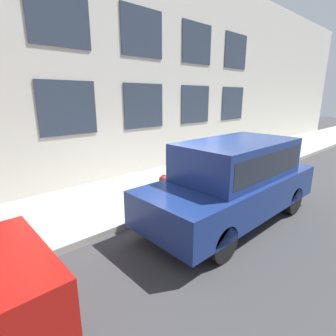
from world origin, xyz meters
TOP-DOWN VIEW (x-y plane):
  - ground_plane at (0.00, 0.00)m, footprint 80.00×80.00m
  - sidewalk at (1.59, 0.00)m, footprint 3.19×60.00m
  - building_facade at (3.34, -0.00)m, footprint 0.33×40.00m
  - fire_hydrant at (0.47, 0.06)m, footprint 0.34×0.45m
  - person at (0.89, -0.64)m, footprint 0.26×0.17m
  - parked_truck_navy_near at (-1.34, -0.56)m, footprint 1.87×4.85m

SIDE VIEW (x-z plane):
  - ground_plane at x=0.00m, z-range 0.00..0.00m
  - sidewalk at x=1.59m, z-range 0.00..0.16m
  - fire_hydrant at x=0.47m, z-range 0.17..0.88m
  - person at x=0.89m, z-range 0.27..1.32m
  - parked_truck_navy_near at x=-1.34m, z-range 0.12..2.08m
  - building_facade at x=3.34m, z-range 0.00..7.80m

